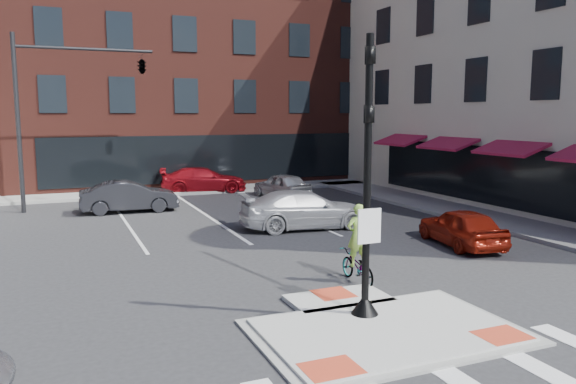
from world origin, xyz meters
name	(u,v)px	position (x,y,z in m)	size (l,w,h in m)	color
ground	(374,325)	(0.00, 0.00, 0.00)	(120.00, 120.00, 0.00)	#28282B
refuge_island	(381,327)	(0.00, -0.26, 0.05)	(5.40, 4.65, 0.13)	gray
sidewalk_e	(464,212)	(10.80, 10.00, 0.07)	(3.00, 24.00, 0.15)	gray
sidewalk_n	(222,188)	(3.00, 22.00, 0.07)	(26.00, 3.00, 0.15)	gray
building_n	(183,68)	(3.00, 31.99, 7.80)	(24.40, 18.40, 15.50)	#4E1F18
building_far_left	(73,108)	(-4.00, 52.00, 5.00)	(10.00, 12.00, 10.00)	slate
building_far_right	(194,100)	(9.00, 54.00, 6.00)	(12.00, 12.00, 12.00)	brown
signal_pole	(367,213)	(0.00, 0.40, 2.36)	(0.60, 0.60, 5.98)	black
mast_arm_signal	(110,76)	(-3.47, 18.00, 6.21)	(6.10, 2.24, 8.00)	black
red_sedan	(461,227)	(6.54, 5.11, 0.65)	(1.55, 3.84, 1.31)	#9C1D0E
white_pickup	(305,210)	(2.87, 9.87, 0.74)	(2.09, 5.13, 1.49)	silver
bg_car_dark	(129,196)	(-3.03, 16.36, 0.71)	(1.51, 4.34, 1.43)	#26272B
bg_car_silver	(282,186)	(5.00, 17.51, 0.68)	(1.61, 4.00, 1.36)	#A7AAAE
bg_car_red	(203,180)	(1.75, 21.50, 0.71)	(1.98, 4.88, 1.42)	maroon
cyclist	(357,256)	(1.19, 2.83, 0.71)	(0.62, 1.67, 2.12)	#3F3F44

